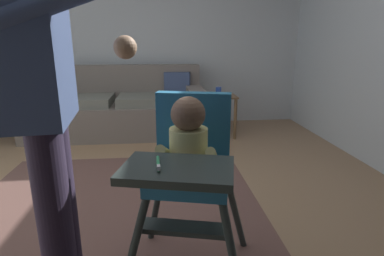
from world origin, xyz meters
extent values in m
cube|color=#9C7756|center=(0.00, 0.00, -0.05)|extent=(5.86, 6.44, 0.10)
cube|color=silver|center=(0.00, 2.45, 1.28)|extent=(5.06, 0.06, 2.55)
cube|color=brown|center=(-0.20, -0.29, 0.00)|extent=(2.09, 2.52, 0.01)
cube|color=slate|center=(-0.42, 1.87, 0.20)|extent=(2.18, 0.84, 0.40)
cube|color=slate|center=(-0.42, 2.20, 0.63)|extent=(2.18, 0.22, 0.46)
cube|color=slate|center=(-1.42, 1.87, 0.50)|extent=(0.20, 0.84, 0.20)
cube|color=slate|center=(0.57, 1.87, 0.50)|extent=(0.20, 0.84, 0.20)
cube|color=slate|center=(-0.90, 1.82, 0.46)|extent=(0.87, 0.60, 0.11)
cube|color=slate|center=(0.05, 1.82, 0.46)|extent=(0.87, 0.60, 0.11)
cube|color=#3D4C75|center=(0.36, 2.07, 0.60)|extent=(0.35, 0.17, 0.34)
cylinder|color=#2E3735|center=(0.11, -0.47, 0.26)|extent=(0.14, 0.19, 0.52)
cylinder|color=#2E3735|center=(0.54, -0.57, 0.26)|extent=(0.19, 0.14, 0.52)
cube|color=teal|center=(0.27, -0.73, 0.54)|extent=(0.43, 0.43, 0.05)
cube|color=teal|center=(0.31, -0.59, 0.74)|extent=(0.37, 0.15, 0.35)
cube|color=#2E3735|center=(0.20, -1.02, 0.70)|extent=(0.45, 0.35, 0.03)
cube|color=#2E3735|center=(0.25, -0.84, 0.34)|extent=(0.41, 0.19, 0.02)
cylinder|color=#D8D483|center=(0.27, -0.75, 0.67)|extent=(0.20, 0.20, 0.22)
sphere|color=brown|center=(0.26, -0.76, 0.85)|extent=(0.15, 0.15, 0.15)
cylinder|color=#D8D483|center=(0.16, -0.77, 0.68)|extent=(0.08, 0.15, 0.10)
cylinder|color=#D8D483|center=(0.36, -0.82, 0.68)|extent=(0.08, 0.15, 0.10)
cylinder|color=#38A366|center=(0.14, -1.00, 0.72)|extent=(0.02, 0.13, 0.01)
cube|color=white|center=(0.14, -1.06, 0.73)|extent=(0.01, 0.02, 0.02)
cylinder|color=#2F263A|center=(-0.30, -0.86, 0.42)|extent=(0.14, 0.14, 0.84)
cylinder|color=#2F263A|center=(-0.32, -0.74, 0.42)|extent=(0.14, 0.14, 0.84)
cube|color=#40527C|center=(-0.31, -0.80, 1.14)|extent=(0.24, 0.42, 0.59)
sphere|color=tan|center=(0.04, -0.94, 1.13)|extent=(0.08, 0.08, 0.08)
cylinder|color=#40527C|center=(-0.34, -0.56, 1.14)|extent=(0.07, 0.07, 0.53)
cube|color=brown|center=(0.86, 1.68, 0.51)|extent=(0.40, 0.40, 0.02)
cylinder|color=brown|center=(0.69, 1.51, 0.25)|extent=(0.04, 0.04, 0.50)
cylinder|color=brown|center=(1.03, 1.51, 0.25)|extent=(0.04, 0.04, 0.50)
cylinder|color=brown|center=(0.69, 1.85, 0.25)|extent=(0.04, 0.04, 0.50)
cylinder|color=brown|center=(1.03, 1.85, 0.25)|extent=(0.04, 0.04, 0.50)
cylinder|color=#284CB7|center=(0.85, 1.68, 0.57)|extent=(0.07, 0.07, 0.10)
camera|label=1|loc=(0.16, -2.04, 1.14)|focal=28.79mm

